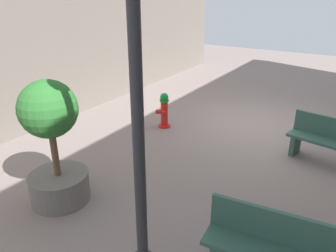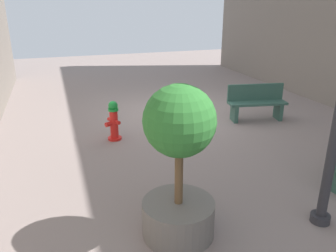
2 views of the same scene
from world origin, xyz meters
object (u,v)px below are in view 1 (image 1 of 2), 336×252
object	(u,v)px
street_lamp	(136,69)
bench_near	(328,140)
fire_hydrant	(164,110)
planter_tree	(53,141)
bench_far	(277,250)

from	to	relation	value
street_lamp	bench_near	bearing A→B (deg)	-110.48
fire_hydrant	bench_near	xyz separation A→B (m)	(-3.87, -0.19, 0.03)
bench_near	street_lamp	world-z (taller)	street_lamp
planter_tree	street_lamp	xyz separation A→B (m)	(-2.05, 0.42, 1.49)
fire_hydrant	street_lamp	size ratio (longest dim) A/B	0.22
bench_far	planter_tree	world-z (taller)	planter_tree
bench_near	bench_far	distance (m)	3.64
bench_far	planter_tree	distance (m)	3.63
fire_hydrant	bench_near	size ratio (longest dim) A/B	0.58
bench_far	street_lamp	world-z (taller)	street_lamp
street_lamp	planter_tree	bearing A→B (deg)	-11.65
fire_hydrant	planter_tree	distance (m)	3.71
fire_hydrant	street_lamp	bearing A→B (deg)	119.22
bench_near	planter_tree	xyz separation A→B (m)	(3.64, 3.84, 0.62)
fire_hydrant	bench_near	world-z (taller)	bench_near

